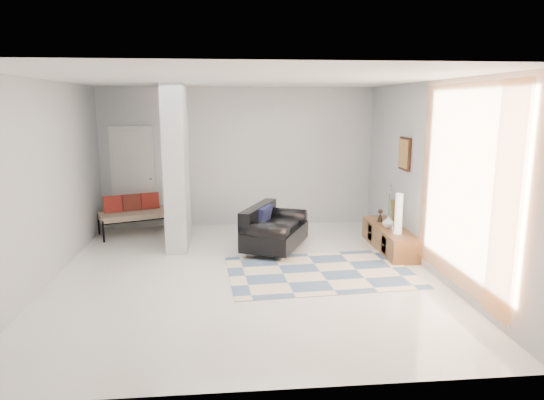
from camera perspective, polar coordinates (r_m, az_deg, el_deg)
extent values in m
plane|color=silver|center=(7.26, -3.16, -8.63)|extent=(6.00, 6.00, 0.00)
plane|color=white|center=(6.84, -3.42, 14.01)|extent=(6.00, 6.00, 0.00)
plane|color=#B1B3B5|center=(9.89, -3.98, 5.02)|extent=(6.00, 0.00, 6.00)
plane|color=#B1B3B5|center=(3.98, -1.56, -4.32)|extent=(6.00, 0.00, 6.00)
plane|color=#B1B3B5|center=(7.34, -25.27, 1.81)|extent=(0.00, 6.00, 6.00)
plane|color=#B1B3B5|center=(7.54, 18.11, 2.54)|extent=(0.00, 6.00, 6.00)
cube|color=#AEB4B6|center=(8.54, -11.14, 3.85)|extent=(0.35, 1.20, 2.80)
cube|color=silver|center=(10.06, -16.00, 2.54)|extent=(0.85, 0.06, 2.04)
plane|color=#F89441|center=(6.47, 21.52, 1.41)|extent=(0.00, 2.55, 2.55)
cube|color=#32190D|center=(8.40, 15.36, 5.26)|extent=(0.04, 0.45, 0.55)
cube|color=brown|center=(8.60, 13.61, -4.37)|extent=(0.45, 1.74, 0.40)
cube|color=#32190D|center=(8.18, 13.06, -5.15)|extent=(0.02, 0.23, 0.28)
cube|color=#32190D|center=(8.89, 11.49, -3.77)|extent=(0.02, 0.23, 0.28)
cube|color=#BB9037|center=(8.78, 14.33, -1.38)|extent=(0.09, 0.32, 0.40)
cube|color=silver|center=(8.15, 13.91, -3.36)|extent=(0.04, 0.10, 0.12)
cylinder|color=silver|center=(7.96, -3.01, -6.45)|extent=(0.05, 0.05, 0.10)
cylinder|color=silver|center=(8.96, -0.36, -4.41)|extent=(0.05, 0.05, 0.10)
cylinder|color=silver|center=(7.76, 1.22, -6.90)|extent=(0.05, 0.05, 0.10)
cylinder|color=silver|center=(8.79, 3.43, -4.75)|extent=(0.05, 0.05, 0.10)
cube|color=black|center=(8.30, 0.37, -4.24)|extent=(1.30, 1.57, 0.30)
cube|color=black|center=(8.32, -1.63, -1.87)|extent=(0.74, 1.32, 0.36)
cylinder|color=black|center=(7.73, -0.93, -3.65)|extent=(0.82, 0.57, 0.28)
cylinder|color=black|center=(8.76, 1.53, -1.87)|extent=(0.82, 0.57, 0.28)
cube|color=black|center=(8.28, -0.85, -1.80)|extent=(0.33, 0.51, 0.31)
cylinder|color=black|center=(9.28, -19.22, -3.53)|extent=(0.04, 0.04, 0.40)
cylinder|color=black|center=(9.58, -10.36, -2.63)|extent=(0.04, 0.04, 0.40)
cylinder|color=black|center=(9.87, -19.71, -2.71)|extent=(0.04, 0.04, 0.40)
cylinder|color=black|center=(10.15, -11.35, -1.89)|extent=(0.04, 0.04, 0.40)
cube|color=beige|center=(9.65, -15.16, -1.64)|extent=(1.63, 1.14, 0.12)
cube|color=maroon|center=(9.67, -18.23, -0.46)|extent=(0.38, 0.28, 0.33)
cube|color=maroon|center=(9.72, -16.18, -0.28)|extent=(0.38, 0.28, 0.33)
cube|color=maroon|center=(9.79, -14.15, -0.09)|extent=(0.38, 0.28, 0.33)
cube|color=beige|center=(7.34, 5.68, -8.42)|extent=(2.83, 1.98, 0.01)
cylinder|color=silver|center=(8.06, 14.68, -1.58)|extent=(0.12, 0.12, 0.66)
imported|color=white|center=(8.45, 13.52, -2.50)|extent=(0.22, 0.22, 0.21)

